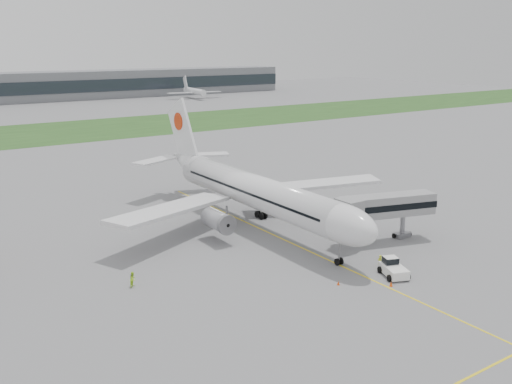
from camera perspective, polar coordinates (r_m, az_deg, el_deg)
ground at (r=84.41m, az=1.42°, el=-4.15°), size 600.00×600.00×0.00m
apron_markings at (r=80.62m, az=3.49°, el=-5.09°), size 70.00×70.00×0.04m
grass_strip at (r=192.68m, az=-19.88°, el=5.61°), size 600.00×50.00×0.02m
airliner at (r=86.64m, az=-0.43°, el=0.25°), size 48.13×53.95×17.88m
pushback_tug at (r=71.22m, az=13.53°, el=-7.38°), size 3.80×4.54×2.05m
jet_bridge at (r=81.40m, az=12.49°, el=-1.46°), size 15.03×6.90×6.88m
safety_cone_left at (r=67.55m, az=8.24°, el=-9.00°), size 0.35×0.35×0.48m
safety_cone_right at (r=68.30m, az=13.36°, el=-8.94°), size 0.42×0.42×0.58m
ground_crew_near at (r=73.04m, az=12.27°, el=-6.81°), size 0.66×0.46×1.74m
ground_crew_far at (r=67.72m, az=-12.20°, el=-8.52°), size 1.11×1.09×1.80m
distant_aircraft_right at (r=299.43m, az=-6.15°, el=9.28°), size 31.38×28.48×10.87m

